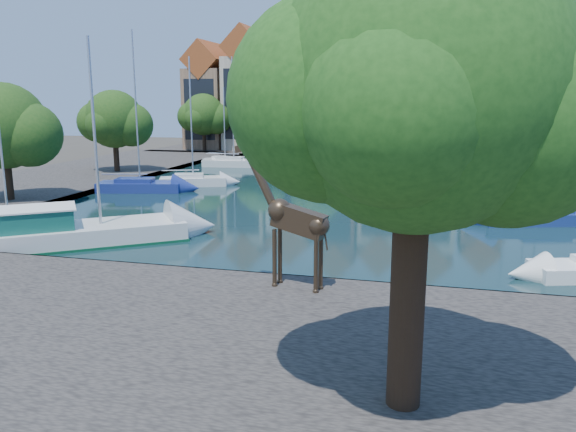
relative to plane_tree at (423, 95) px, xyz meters
name	(u,v)px	position (x,y,z in m)	size (l,w,h in m)	color
ground	(232,281)	(-7.62, 9.01, -7.67)	(160.00, 160.00, 0.00)	#38332B
water_basin	(330,191)	(-7.62, 33.01, -7.63)	(38.00, 50.00, 0.08)	black
near_quay	(155,345)	(-7.62, 2.01, -7.42)	(50.00, 14.00, 0.50)	#49443F
far_quay	(370,152)	(-7.62, 65.01, -7.42)	(60.00, 16.00, 0.50)	#49443F
left_quay	(66,178)	(-32.62, 33.01, -7.42)	(14.00, 52.00, 0.50)	#49443F
plane_tree	(423,95)	(0.00, 0.00, 0.00)	(8.32, 6.40, 10.62)	#332114
townhouse_west_end	(211,99)	(-30.62, 64.99, -0.31)	(5.44, 9.18, 14.93)	#906A4E
townhouse_west_mid	(251,93)	(-24.62, 64.99, 0.56)	(5.94, 9.18, 16.79)	beige
townhouse_west_inner	(295,100)	(-18.12, 64.99, -0.32)	(6.43, 9.18, 15.15)	silver
townhouse_center	(342,92)	(-11.62, 64.99, 0.69)	(5.44, 9.18, 16.93)	brown
townhouse_east_inner	(387,97)	(-5.62, 64.99, 0.06)	(5.94, 9.18, 15.79)	tan
townhouse_east_mid	(437,94)	(0.88, 64.99, 0.43)	(6.43, 9.18, 16.65)	#BDB6A1
townhouse_east_end	(489,102)	(7.38, 64.99, -0.56)	(5.44, 9.18, 14.43)	brown
far_tree_far_west	(204,116)	(-29.51, 59.50, -2.49)	(7.28, 5.60, 7.68)	#332114
far_tree_west	(261,117)	(-21.52, 59.50, -2.60)	(6.76, 5.20, 7.36)	#332114
far_tree_mid_west	(321,116)	(-13.51, 59.50, -2.38)	(7.80, 6.00, 8.00)	#332114
far_tree_mid_east	(383,118)	(-5.52, 59.50, -2.54)	(7.02, 5.40, 7.52)	#332114
far_tree_east	(450,118)	(2.49, 59.50, -2.43)	(7.54, 5.80, 7.84)	#332114
far_tree_far_east	(520,120)	(10.48, 59.50, -2.60)	(6.76, 5.20, 7.36)	#332114
side_tree_left_near	(5,129)	(-28.51, 21.00, -2.18)	(7.80, 6.00, 8.20)	#332114
side_tree_left_far	(115,121)	(-29.51, 37.00, -2.29)	(7.28, 5.60, 7.88)	#332114
giraffe_statue	(292,219)	(-4.68, 7.56, -4.51)	(3.77, 1.12, 5.41)	#3B2C1D
motorsailer	(67,230)	(-17.85, 12.26, -6.79)	(10.99, 9.33, 10.55)	silver
sailboat_left_a	(9,223)	(-22.60, 13.67, -6.97)	(5.96, 3.24, 11.58)	silver
sailboat_left_b	(140,184)	(-22.62, 28.73, -6.98)	(7.11, 3.84, 12.73)	navy
sailboat_left_c	(193,179)	(-19.62, 32.61, -7.00)	(6.01, 3.97, 10.92)	silver
sailboat_left_d	(225,160)	(-22.20, 47.57, -7.04)	(5.51, 3.43, 8.68)	silver
sailboat_left_e	(234,161)	(-20.86, 46.70, -7.00)	(6.96, 3.03, 11.88)	silver
sailboat_right_b	(537,214)	(6.84, 23.87, -7.04)	(7.20, 4.14, 10.42)	navy
sailboat_right_c	(527,195)	(7.38, 31.21, -7.06)	(5.84, 3.71, 10.51)	silver
sailboat_right_d	(508,175)	(7.38, 41.85, -7.01)	(5.68, 2.76, 9.90)	silver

